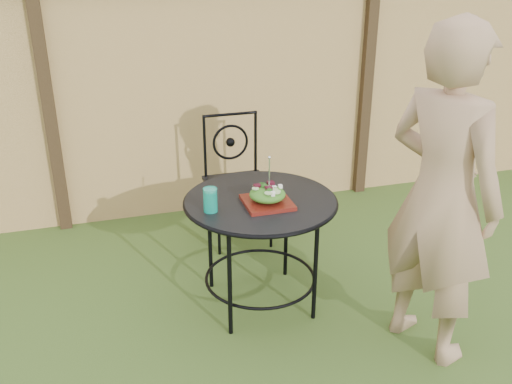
{
  "coord_description": "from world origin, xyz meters",
  "views": [
    {
      "loc": [
        -1.0,
        -2.24,
        2.13
      ],
      "look_at": [
        -0.11,
        0.75,
        0.75
      ],
      "focal_mm": 40.0,
      "sensor_mm": 36.0,
      "label": 1
    }
  ],
  "objects_px": {
    "patio_table": "(260,220)",
    "diner": "(441,197)",
    "patio_chair": "(236,176)",
    "salad_plate": "(267,202)"
  },
  "relations": [
    {
      "from": "patio_chair",
      "to": "salad_plate",
      "type": "relative_size",
      "value": 3.52
    },
    {
      "from": "patio_table",
      "to": "patio_chair",
      "type": "height_order",
      "value": "patio_chair"
    },
    {
      "from": "salad_plate",
      "to": "diner",
      "type": "bearing_deg",
      "value": -36.54
    },
    {
      "from": "patio_chair",
      "to": "patio_table",
      "type": "bearing_deg",
      "value": -95.49
    },
    {
      "from": "patio_table",
      "to": "diner",
      "type": "height_order",
      "value": "diner"
    },
    {
      "from": "patio_table",
      "to": "salad_plate",
      "type": "xyz_separation_m",
      "value": [
        0.02,
        -0.08,
        0.15
      ]
    },
    {
      "from": "patio_table",
      "to": "diner",
      "type": "xyz_separation_m",
      "value": [
        0.78,
        -0.65,
        0.33
      ]
    },
    {
      "from": "diner",
      "to": "salad_plate",
      "type": "height_order",
      "value": "diner"
    },
    {
      "from": "patio_chair",
      "to": "diner",
      "type": "xyz_separation_m",
      "value": [
        0.69,
        -1.57,
        0.41
      ]
    },
    {
      "from": "patio_chair",
      "to": "salad_plate",
      "type": "distance_m",
      "value": 1.03
    }
  ]
}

